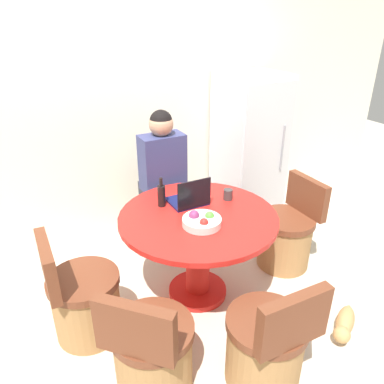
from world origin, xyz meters
The scene contains 14 objects.
ground_plane centered at (0.00, 0.00, 0.00)m, with size 12.00×12.00×0.00m, color beige.
wall_back centered at (0.00, 1.52, 1.30)m, with size 7.00×0.06×2.60m.
refrigerator centered at (1.21, 1.15, 0.79)m, with size 0.61×0.65×1.59m.
dining_table centered at (0.08, 0.21, 0.55)m, with size 1.21×1.21×0.75m.
chair_near_left_corner centered at (-0.58, -0.43, 0.28)m, with size 0.58×0.58×0.83m.
chair_near_camera centered at (0.06, -0.71, 0.28)m, with size 0.50×0.50×0.83m.
chair_right_side centered at (0.99, 0.20, 0.28)m, with size 0.50×0.50×0.83m.
chair_left_side centered at (-0.84, 0.22, 0.28)m, with size 0.50×0.50×0.83m.
person_seated centered at (0.13, 1.03, 0.77)m, with size 0.40×0.37×1.38m.
laptop centered at (0.10, 0.39, 0.80)m, with size 0.28×0.26×0.24m.
fruit_bowl centered at (0.03, 0.07, 0.78)m, with size 0.28×0.28×0.10m.
coffee_cup centered at (0.42, 0.32, 0.79)m, with size 0.08×0.08×0.09m.
bottle centered at (-0.11, 0.47, 0.84)m, with size 0.06×0.06×0.24m.
cat centered at (0.82, -0.67, 0.08)m, with size 0.39×0.29×0.16m.
Camera 1 is at (-1.12, -1.95, 2.14)m, focal length 35.00 mm.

